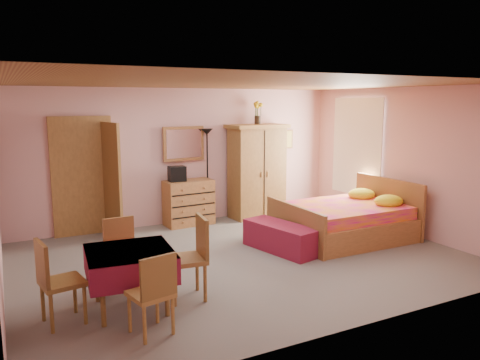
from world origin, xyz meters
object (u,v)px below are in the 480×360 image
dining_table (131,280)px  chair_west (62,281)px  chair_east (186,258)px  floor_lamp (207,175)px  chest_of_drawers (189,203)px  bench (281,238)px  wardrobe (257,171)px  bed (344,211)px  chair_south (150,293)px  wall_mirror (184,144)px  chair_north (123,254)px  stereo (177,174)px  sunflower_vase (258,113)px

dining_table → chair_west: chair_west is taller
chair_west → chair_east: chair_east is taller
floor_lamp → dining_table: 4.14m
chest_of_drawers → bench: chest_of_drawers is taller
wardrobe → bed: bearing=-78.8°
chair_south → chair_east: 0.91m
bed → bench: bed is taller
bed → wardrobe: bearing=105.9°
wardrobe → chair_west: (-4.14, -3.16, -0.49)m
bench → dining_table: (-2.65, -1.00, 0.13)m
wall_mirror → dining_table: (-1.94, -3.40, -1.21)m
bed → floor_lamp: bearing=125.9°
chair_north → chair_east: chair_east is taller
bed → bench: bearing=-175.5°
stereo → dining_table: size_ratio=0.32×
stereo → dining_table: bearing=-118.3°
chair_north → wall_mirror: bearing=-126.3°
bench → chair_west: chair_west is taller
wall_mirror → stereo: (-0.23, -0.21, -0.54)m
sunflower_vase → chair_east: 4.61m
floor_lamp → chair_west: (-3.13, -3.35, -0.45)m
bench → chair_west: (-3.37, -1.02, 0.25)m
chair_east → bed: bearing=-64.0°
chair_north → chair_west: size_ratio=0.95×
bench → dining_table: bearing=-159.3°
bench → chair_south: 3.12m
dining_table → chair_south: size_ratio=1.08×
chair_north → chair_west: 1.05m
chest_of_drawers → sunflower_vase: sunflower_vase is taller
chair_east → chair_south: bearing=143.4°
dining_table → chair_south: 0.68m
chest_of_drawers → bed: bed is taller
floor_lamp → chest_of_drawers: bearing=-162.9°
sunflower_vase → chair_south: (-3.45, -3.92, -1.69)m
floor_lamp → chair_east: size_ratio=1.84×
bed → chair_west: (-4.71, -1.11, -0.03)m
chest_of_drawers → chair_north: (-1.86, -2.53, 0.01)m
bed → chair_south: 4.33m
bench → dining_table: 2.83m
chest_of_drawers → chair_east: chair_east is taller
stereo → bench: (0.93, -2.18, -0.79)m
bed → dining_table: size_ratio=2.25×
wall_mirror → chair_east: wall_mirror is taller
bench → chair_south: size_ratio=1.49×
wardrobe → bench: size_ratio=1.46×
stereo → bed: 3.12m
sunflower_vase → chair_south: 5.49m
floor_lamp → chair_south: 4.68m
floor_lamp → sunflower_vase: size_ratio=3.98×
chair_south → floor_lamp: bearing=47.3°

